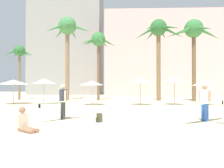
# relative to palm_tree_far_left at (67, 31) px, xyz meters

# --- Properties ---
(ground) EXTENTS (120.00, 120.00, 0.00)m
(ground) POSITION_rel_palm_tree_far_left_xyz_m (5.56, -19.81, -8.54)
(ground) COLOR beige
(hotel_pink) EXTENTS (21.69, 9.39, 14.22)m
(hotel_pink) POSITION_rel_palm_tree_far_left_xyz_m (14.93, 12.51, -1.43)
(hotel_pink) COLOR beige
(hotel_pink) RESTS_ON ground
(hotel_tower_gray) EXTENTS (14.43, 10.99, 28.37)m
(hotel_tower_gray) POSITION_rel_palm_tree_far_left_xyz_m (-4.58, 20.05, 5.65)
(hotel_tower_gray) COLOR gray
(hotel_tower_gray) RESTS_ON ground
(palm_tree_far_left) EXTENTS (5.49, 6.12, 10.37)m
(palm_tree_far_left) POSITION_rel_palm_tree_far_left_xyz_m (0.00, 0.00, 0.00)
(palm_tree_far_left) COLOR #896B4C
(palm_tree_far_left) RESTS_ON ground
(palm_tree_left) EXTENTS (5.87, 6.02, 9.16)m
(palm_tree_left) POSITION_rel_palm_tree_far_left_xyz_m (14.77, -2.34, -0.99)
(palm_tree_left) COLOR brown
(palm_tree_left) RESTS_ON ground
(palm_tree_center) EXTENTS (6.07, 5.79, 9.53)m
(palm_tree_center) POSITION_rel_palm_tree_far_left_xyz_m (11.06, -1.28, -0.79)
(palm_tree_center) COLOR brown
(palm_tree_center) RESTS_ON ground
(palm_tree_right) EXTENTS (3.29, 3.61, 6.77)m
(palm_tree_right) POSITION_rel_palm_tree_far_left_xyz_m (-5.86, -0.43, -2.89)
(palm_tree_right) COLOR brown
(palm_tree_right) RESTS_ON ground
(palm_tree_far_right) EXTENTS (4.40, 4.36, 8.12)m
(palm_tree_far_right) POSITION_rel_palm_tree_far_left_xyz_m (3.99, -1.11, -1.71)
(palm_tree_far_right) COLOR brown
(palm_tree_far_right) RESTS_ON ground
(cafe_umbrella_0) EXTENTS (2.06, 2.06, 2.41)m
(cafe_umbrella_0) POSITION_rel_palm_tree_far_left_xyz_m (8.33, -7.35, -6.34)
(cafe_umbrella_0) COLOR gray
(cafe_umbrella_0) RESTS_ON ground
(cafe_umbrella_1) EXTENTS (2.33, 2.33, 2.40)m
(cafe_umbrella_1) POSITION_rel_palm_tree_far_left_xyz_m (-0.66, -6.43, -6.38)
(cafe_umbrella_1) COLOR gray
(cafe_umbrella_1) RESTS_ON ground
(cafe_umbrella_2) EXTENTS (2.07, 2.07, 2.18)m
(cafe_umbrella_2) POSITION_rel_palm_tree_far_left_xyz_m (13.96, -7.15, -6.58)
(cafe_umbrella_2) COLOR gray
(cafe_umbrella_2) RESTS_ON ground
(cafe_umbrella_3) EXTENTS (2.14, 2.14, 2.17)m
(cafe_umbrella_3) POSITION_rel_palm_tree_far_left_xyz_m (4.01, -7.39, -6.57)
(cafe_umbrella_3) COLOR gray
(cafe_umbrella_3) RESTS_ON ground
(cafe_umbrella_4) EXTENTS (2.79, 2.79, 2.29)m
(cafe_umbrella_4) POSITION_rel_palm_tree_far_left_xyz_m (-3.49, -6.61, -6.47)
(cafe_umbrella_4) COLOR gray
(cafe_umbrella_4) RESTS_ON ground
(cafe_umbrella_6) EXTENTS (2.03, 2.03, 2.49)m
(cafe_umbrella_6) POSITION_rel_palm_tree_far_left_xyz_m (11.40, -7.06, -6.27)
(cafe_umbrella_6) COLOR gray
(cafe_umbrella_6) RESTS_ON ground
(beach_towel) EXTENTS (2.01, 1.27, 0.01)m
(beach_towel) POSITION_rel_palm_tree_far_left_xyz_m (6.43, -17.04, -8.53)
(beach_towel) COLOR white
(beach_towel) RESTS_ON ground
(backpack) EXTENTS (0.33, 0.35, 0.42)m
(backpack) POSITION_rel_palm_tree_far_left_xyz_m (5.52, -16.51, -8.33)
(backpack) COLOR #43402A
(backpack) RESTS_ON ground
(person_mid_center) EXTENTS (2.74, 1.99, 1.75)m
(person_mid_center) POSITION_rel_palm_tree_far_left_xyz_m (10.52, -16.11, -7.60)
(person_mid_center) COLOR blue
(person_mid_center) RESTS_ON ground
(person_near_right) EXTENTS (2.16, 2.30, 1.77)m
(person_near_right) POSITION_rel_palm_tree_far_left_xyz_m (3.61, -15.75, -7.59)
(person_near_right) COLOR #3D3D42
(person_near_right) RESTS_ON ground
(person_far_right) EXTENTS (1.02, 0.89, 0.90)m
(person_far_right) POSITION_rel_palm_tree_far_left_xyz_m (2.94, -18.48, -8.23)
(person_far_right) COLOR #936B51
(person_far_right) RESTS_ON ground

